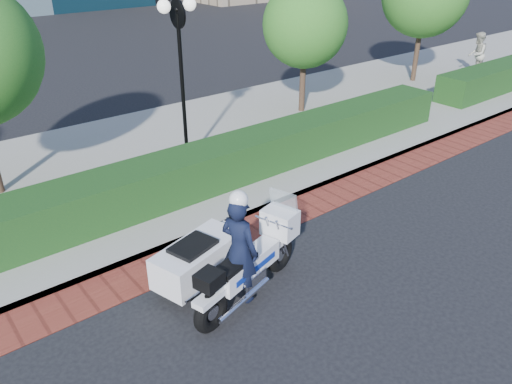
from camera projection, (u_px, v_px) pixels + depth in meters
ground at (286, 267)px, 9.61m from camera, size 120.00×120.00×0.00m
brick_strip at (240, 234)px, 10.64m from camera, size 60.00×1.00×0.01m
sidewalk at (141, 164)px, 13.73m from camera, size 60.00×8.00×0.15m
hedge_main at (186, 174)px, 11.80m from camera, size 18.00×1.20×1.00m
lamppost at (181, 58)px, 12.40m from camera, size 1.02×0.70×4.21m
tree_c at (305, 25)px, 16.31m from camera, size 2.80×2.80×4.30m
police_motorcycle at (226, 257)px, 8.60m from camera, size 2.73×1.97×2.20m
pedestrian at (477, 54)px, 21.48m from camera, size 1.09×0.97×1.87m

